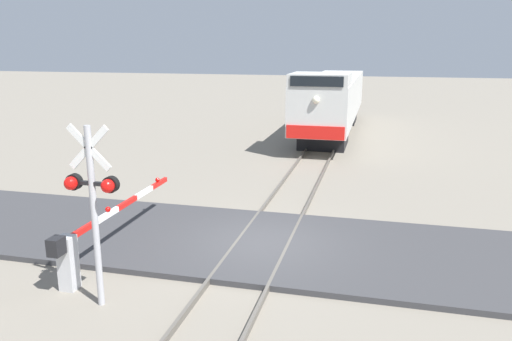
# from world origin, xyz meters

# --- Properties ---
(ground_plane) EXTENTS (160.00, 160.00, 0.00)m
(ground_plane) POSITION_xyz_m (0.00, 0.00, 0.00)
(ground_plane) COLOR gray
(rail_track_left) EXTENTS (0.08, 80.00, 0.15)m
(rail_track_left) POSITION_xyz_m (-0.72, 0.00, 0.07)
(rail_track_left) COLOR #59544C
(rail_track_left) RESTS_ON ground_plane
(rail_track_right) EXTENTS (0.08, 80.00, 0.15)m
(rail_track_right) POSITION_xyz_m (0.72, 0.00, 0.07)
(rail_track_right) COLOR #59544C
(rail_track_right) RESTS_ON ground_plane
(road_surface) EXTENTS (36.00, 5.09, 0.15)m
(road_surface) POSITION_xyz_m (0.00, 0.00, 0.07)
(road_surface) COLOR #38383A
(road_surface) RESTS_ON ground_plane
(locomotive) EXTENTS (2.94, 16.92, 4.12)m
(locomotive) POSITION_xyz_m (0.00, 19.05, 2.13)
(locomotive) COLOR black
(locomotive) RESTS_ON ground_plane
(crossing_signal) EXTENTS (1.18, 0.33, 3.95)m
(crossing_signal) POSITION_xyz_m (-2.67, -4.00, 2.45)
(crossing_signal) COLOR #ADADB2
(crossing_signal) RESTS_ON ground_plane
(crossing_gate) EXTENTS (0.36, 6.01, 1.41)m
(crossing_gate) POSITION_xyz_m (-3.74, -2.77, 0.88)
(crossing_gate) COLOR silver
(crossing_gate) RESTS_ON ground_plane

